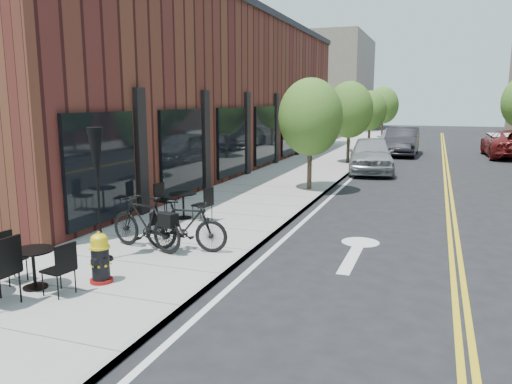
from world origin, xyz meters
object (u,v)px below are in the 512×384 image
at_px(parked_car_a, 371,155).
at_px(parked_car_c, 395,141).
at_px(fire_hydrant, 100,258).
at_px(patio_umbrella, 97,166).
at_px(bicycle_left, 146,223).
at_px(parked_car_far, 510,144).
at_px(bicycle_right, 186,226).
at_px(bistro_set_a, 33,263).
at_px(bistro_set_c, 183,202).
at_px(parked_car_b, 402,141).

relative_size(parked_car_a, parked_car_c, 0.95).
relative_size(fire_hydrant, parked_car_a, 0.19).
height_order(patio_umbrella, parked_car_c, patio_umbrella).
xyz_separation_m(parked_car_a, parked_car_c, (0.27, 9.49, -0.08)).
bearing_deg(parked_car_c, patio_umbrella, -94.98).
distance_m(bicycle_left, parked_car_a, 14.15).
distance_m(fire_hydrant, parked_car_far, 26.07).
height_order(fire_hydrant, parked_car_far, parked_car_far).
bearing_deg(parked_car_far, bicycle_right, 66.31).
bearing_deg(bistro_set_a, parked_car_far, 76.83).
height_order(bistro_set_c, patio_umbrella, patio_umbrella).
xyz_separation_m(bistro_set_a, bistro_set_c, (-0.04, 5.25, 0.01)).
relative_size(fire_hydrant, patio_umbrella, 0.35).
xyz_separation_m(bistro_set_a, parked_car_far, (10.00, 25.01, 0.23)).
relative_size(parked_car_b, parked_car_c, 1.00).
height_order(parked_car_b, parked_car_c, parked_car_b).
distance_m(bistro_set_a, bistro_set_c, 5.25).
distance_m(bicycle_right, parked_car_b, 21.82).
bearing_deg(parked_car_a, parked_car_b, 76.30).
bearing_deg(bistro_set_c, fire_hydrant, -70.11).
height_order(patio_umbrella, parked_car_a, patio_umbrella).
distance_m(bicycle_right, parked_car_a, 13.82).
xyz_separation_m(fire_hydrant, bistro_set_a, (-0.86, -0.59, 0.01)).
height_order(fire_hydrant, patio_umbrella, patio_umbrella).
xyz_separation_m(bicycle_right, parked_car_a, (2.02, 13.67, 0.15)).
xyz_separation_m(fire_hydrant, bistro_set_c, (-0.90, 4.65, 0.02)).
xyz_separation_m(bistro_set_a, parked_car_a, (3.40, 16.35, 0.25)).
height_order(parked_car_b, parked_car_far, parked_car_b).
relative_size(bistro_set_c, parked_car_a, 0.35).
bearing_deg(bicycle_left, bistro_set_c, -154.70).
bearing_deg(bistro_set_c, parked_car_b, 86.43).
distance_m(fire_hydrant, parked_car_b, 23.96).
xyz_separation_m(bicycle_left, bistro_set_a, (-0.55, -2.50, -0.14)).
bearing_deg(bicycle_right, bicycle_left, 94.90).
bearing_deg(bicycle_left, parked_car_c, -174.49).
bearing_deg(patio_umbrella, bistro_set_a, -94.47).
bearing_deg(parked_car_c, bistro_set_c, -96.87).
xyz_separation_m(bicycle_right, parked_car_c, (2.29, 23.16, 0.07)).
bearing_deg(parked_car_b, parked_car_c, 109.81).
height_order(bicycle_right, patio_umbrella, patio_umbrella).
distance_m(bistro_set_c, parked_car_far, 22.16).
height_order(bicycle_right, parked_car_a, parked_car_a).
height_order(bistro_set_c, parked_car_a, parked_car_a).
relative_size(bicycle_right, parked_car_far, 0.31).
distance_m(bicycle_left, parked_car_far, 24.41).
bearing_deg(bicycle_right, parked_car_a, -16.22).
bearing_deg(parked_car_b, bistro_set_c, -101.96).
height_order(bicycle_left, parked_car_b, parked_car_b).
xyz_separation_m(bicycle_right, parked_car_far, (8.62, 22.32, 0.13)).
xyz_separation_m(bistro_set_c, parked_car_b, (4.24, 19.07, 0.26)).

